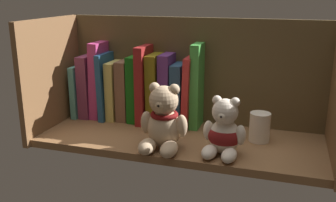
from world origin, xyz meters
TOP-DOWN VIEW (x-y plane):
  - shelf_board at (0.00, 0.00)cm, footprint 75.68×27.97cm
  - shelf_back_panel at (0.00, 14.59)cm, footprint 78.08×1.20cm
  - shelf_side_panel_left at (-38.64, 0.00)cm, footprint 1.60×30.37cm
  - book_0 at (-35.44, 10.61)cm, footprint 1.81×12.90cm
  - book_1 at (-32.46, 10.61)cm, footprint 3.36×11.51cm
  - book_2 at (-28.95, 10.61)cm, footprint 3.68×10.28cm
  - book_3 at (-26.27, 10.61)cm, footprint 2.12×13.00cm
  - book_4 at (-23.70, 10.61)cm, footprint 2.64×10.71cm
  - book_5 at (-20.31, 10.61)cm, footprint 3.36×9.47cm
  - book_6 at (-16.77, 10.61)cm, footprint 2.95×10.11cm
  - book_7 at (-13.65, 10.61)cm, footprint 2.51×13.21cm
  - book_8 at (-10.44, 10.61)cm, footprint 3.46×11.13cm
  - book_9 at (-6.90, 10.61)cm, footprint 3.15×9.80cm
  - book_10 at (-3.33, 10.61)cm, footprint 3.19×9.77cm
  - book_11 at (-0.43, 10.61)cm, footprint 2.38×12.74cm
  - book_12 at (2.13, 10.61)cm, footprint 2.51×9.53cm
  - teddy_bear_larger at (-1.92, -8.64)cm, footprint 12.21×12.34cm
  - teddy_bear_smaller at (13.12, -7.49)cm, footprint 10.71×11.31cm
  - pillar_candle at (20.74, 3.92)cm, footprint 5.41×5.41cm

SIDE VIEW (x-z plane):
  - shelf_board at x=0.00cm, z-range 0.00..2.00cm
  - pillar_candle at x=20.74cm, z-range 2.00..9.77cm
  - teddy_bear_smaller at x=13.12cm, z-range 0.45..14.98cm
  - teddy_bear_larger at x=-1.92cm, z-range 0.77..17.62cm
  - book_0 at x=-35.44cm, z-range 2.00..18.15cm
  - book_4 at x=-23.70cm, z-range 2.00..19.85cm
  - book_5 at x=-20.31cm, z-range 2.00..20.26cm
  - book_10 at x=-3.33cm, z-range 2.00..20.30cm
  - book_1 at x=-32.46cm, z-range 2.00..21.36cm
  - book_6 at x=-16.77cm, z-range 2.00..21.94cm
  - book_3 at x=-26.27cm, z-range 1.99..22.34cm
  - book_11 at x=-0.43cm, z-range 1.98..22.74cm
  - book_8 at x=-10.44cm, z-range 1.98..22.82cm
  - book_9 at x=-6.90cm, z-range 2.00..22.97cm
  - book_7 at x=-13.65cm, z-range 2.00..25.15cm
  - book_2 at x=-28.95cm, z-range 1.96..25.54cm
  - book_12 at x=2.13cm, z-range 2.00..26.32cm
  - shelf_back_panel at x=0.00cm, z-range 0.00..33.13cm
  - shelf_side_panel_left at x=-38.64cm, z-range 0.00..33.13cm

